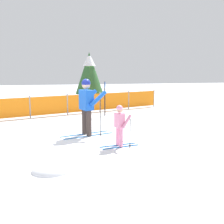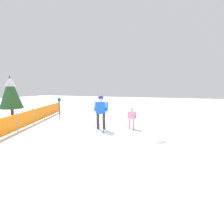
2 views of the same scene
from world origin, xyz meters
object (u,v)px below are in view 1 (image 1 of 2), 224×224
at_px(skier_adult, 87,102).
at_px(conifer_far, 89,72).
at_px(skier_child, 120,122).
at_px(trail_marker, 105,95).
at_px(safety_fence, 67,104).

relative_size(skier_adult, conifer_far, 0.59).
xyz_separation_m(skier_child, trail_marker, (0.58, 5.24, 0.28)).
relative_size(skier_adult, safety_fence, 0.18).
height_order(skier_adult, skier_child, skier_adult).
bearing_deg(conifer_far, safety_fence, -113.58).
xyz_separation_m(skier_child, conifer_far, (0.45, 9.51, 1.26)).
bearing_deg(trail_marker, skier_adult, -109.32).
distance_m(safety_fence, trail_marker, 1.89).
height_order(conifer_far, trail_marker, conifer_far).
xyz_separation_m(conifer_far, trail_marker, (0.13, -4.27, -0.98)).
bearing_deg(skier_adult, safety_fence, 75.54).
xyz_separation_m(skier_child, safety_fence, (-1.10, 5.95, -0.18)).
bearing_deg(conifer_far, skier_child, -92.71).
bearing_deg(trail_marker, skier_child, -96.32).
distance_m(skier_adult, trail_marker, 3.92).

